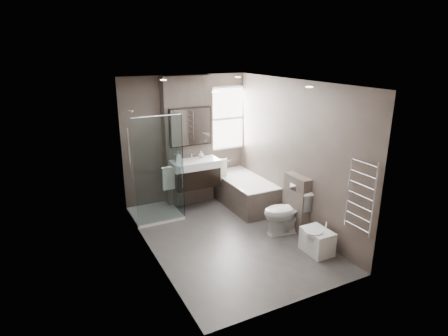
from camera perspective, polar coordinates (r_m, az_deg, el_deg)
room at (r=6.00m, az=0.74°, el=0.45°), size 2.70×3.90×2.70m
vanity_pier at (r=7.56m, az=-5.52°, el=4.04°), size 1.00×0.25×2.60m
vanity at (r=7.40m, az=-4.39°, el=-0.74°), size 0.95×0.47×0.66m
mirror_cabinet at (r=7.34m, az=-5.12°, el=6.27°), size 0.86×0.08×0.76m
towel_left at (r=7.21m, az=-8.44°, el=-1.58°), size 0.24×0.06×0.44m
towel_right at (r=7.61m, az=-0.44°, el=-0.32°), size 0.24×0.06×0.44m
shower_enclosure at (r=7.18m, az=-9.66°, el=-3.65°), size 0.90×0.90×2.00m
bathtub at (r=7.66m, az=3.04°, el=-3.45°), size 0.75×1.60×0.57m
window at (r=7.93m, az=0.23°, el=7.55°), size 0.98×0.06×1.33m
toilet at (r=6.58m, az=9.42°, el=-6.61°), size 0.85×0.60×0.79m
cistern_box at (r=6.70m, az=10.97°, el=-5.26°), size 0.19×0.55×1.00m
bidet at (r=6.16m, az=13.97°, el=-10.71°), size 0.42×0.48×0.50m
towel_radiator at (r=5.58m, az=20.11°, el=-3.99°), size 0.03×0.49×1.10m
soap_bottle_a at (r=7.23m, az=-6.99°, el=1.76°), size 0.09×0.10×0.21m
soap_bottle_b at (r=7.46m, az=-3.49°, el=2.10°), size 0.11×0.11×0.14m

